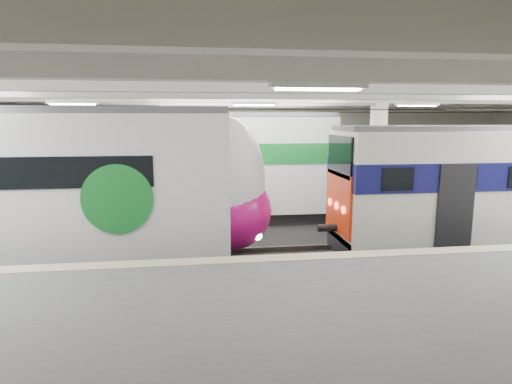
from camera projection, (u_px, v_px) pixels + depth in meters
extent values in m
cube|color=black|center=(262.00, 260.00, 13.67)|extent=(36.00, 24.00, 0.10)
cube|color=silver|center=(263.00, 80.00, 12.73)|extent=(36.00, 24.00, 0.20)
cube|color=beige|center=(235.00, 150.00, 22.96)|extent=(30.00, 0.10, 5.50)
cube|color=beige|center=(449.00, 328.00, 3.43)|extent=(30.00, 0.10, 5.50)
cube|color=#58585B|center=(320.00, 350.00, 7.22)|extent=(30.00, 7.00, 1.10)
cube|color=#C4B28B|center=(283.00, 258.00, 10.30)|extent=(30.00, 0.50, 0.02)
cube|color=beige|center=(170.00, 165.00, 15.73)|extent=(0.50, 0.50, 5.50)
cube|color=beige|center=(377.00, 162.00, 16.79)|extent=(0.50, 0.50, 5.50)
cube|color=beige|center=(263.00, 91.00, 12.78)|extent=(30.00, 18.00, 0.50)
cube|color=#59544C|center=(262.00, 256.00, 13.65)|extent=(30.00, 1.52, 0.16)
cube|color=#59544C|center=(244.00, 218.00, 19.02)|extent=(30.00, 1.52, 0.16)
cylinder|color=black|center=(263.00, 109.00, 12.87)|extent=(30.00, 0.03, 0.03)
cylinder|color=black|center=(243.00, 112.00, 18.24)|extent=(30.00, 0.03, 0.03)
cube|color=white|center=(275.00, 99.00, 10.88)|extent=(26.00, 8.40, 0.12)
ellipsoid|color=white|center=(226.00, 181.00, 13.09)|extent=(2.39, 2.95, 3.97)
ellipsoid|color=#C21074|center=(231.00, 210.00, 13.25)|extent=(2.54, 3.01, 2.43)
cylinder|color=#167D2B|center=(117.00, 199.00, 11.22)|extent=(1.87, 0.06, 1.87)
cube|color=red|center=(338.00, 202.00, 13.69)|extent=(0.08, 2.32, 1.95)
cube|color=black|center=(340.00, 156.00, 13.44)|extent=(0.08, 2.18, 1.27)
cube|color=black|center=(512.00, 238.00, 14.76)|extent=(12.43, 1.91, 0.70)
cube|color=white|center=(161.00, 165.00, 18.14)|extent=(14.74, 3.08, 3.99)
cube|color=#167D2B|center=(160.00, 152.00, 18.05)|extent=(14.78, 3.14, 0.84)
cube|color=#4C4C51|center=(159.00, 114.00, 17.79)|extent=(14.74, 2.55, 0.16)
cube|color=black|center=(163.00, 215.00, 18.51)|extent=(14.74, 2.76, 0.60)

